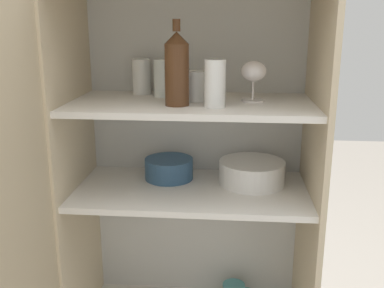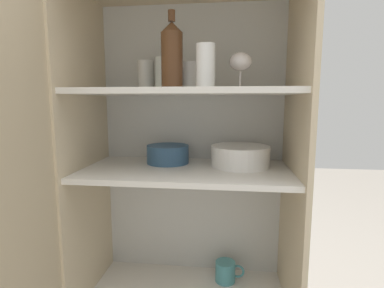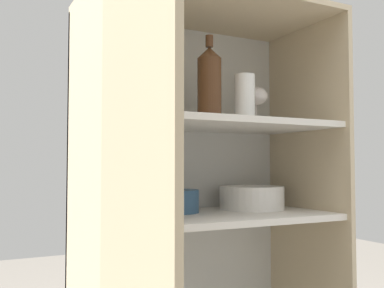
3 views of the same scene
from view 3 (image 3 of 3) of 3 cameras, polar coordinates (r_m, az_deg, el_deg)
name	(u,v)px [view 3 (image 3 of 3)]	position (r m, az deg, el deg)	size (l,w,h in m)	color
cupboard_back_panel	(181,232)	(1.64, -1.36, -11.16)	(0.81, 0.02, 1.48)	silver
cupboard_side_left	(85,252)	(1.31, -13.44, -13.21)	(0.02, 0.44, 1.48)	#CCB793
cupboard_side_right	(307,233)	(1.68, 14.37, -10.85)	(0.02, 0.44, 1.48)	#CCB793
cupboard_top_panel	(209,9)	(1.52, 2.23, 16.73)	(0.81, 0.44, 0.02)	#CCB793
shelf_board_middle	(210,217)	(1.45, 2.28, -9.24)	(0.78, 0.40, 0.02)	silver
shelf_board_upper	(210,124)	(1.44, 2.25, 2.54)	(0.78, 0.40, 0.02)	silver
tumbler_glass_0	(245,97)	(1.42, 6.72, 5.93)	(0.06, 0.06, 0.14)	white
tumbler_glass_1	(211,107)	(1.47, 2.37, 4.74)	(0.07, 0.07, 0.10)	white
tumbler_glass_2	(170,103)	(1.49, -2.84, 5.21)	(0.07, 0.07, 0.13)	white
tumbler_glass_3	(139,104)	(1.50, -6.76, 5.07)	(0.07, 0.07, 0.12)	white
wine_glass_0	(256,98)	(1.58, 8.12, 5.80)	(0.08, 0.08, 0.13)	silver
wine_bottle	(209,82)	(1.38, 2.22, 7.88)	(0.07, 0.07, 0.26)	#4C2D19
plate_stack_white	(252,198)	(1.60, 7.59, -6.77)	(0.23, 0.23, 0.08)	white
mixing_bowl_large	(173,200)	(1.48, -2.45, -7.14)	(0.17, 0.17, 0.07)	#33567A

